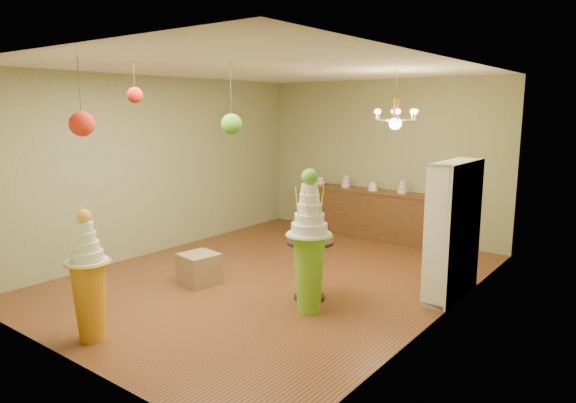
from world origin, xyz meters
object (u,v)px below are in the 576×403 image
Objects in this scene: pedestal_green at (309,254)px; round_table at (310,261)px; pedestal_orange at (89,289)px; sideboard at (372,213)px.

round_table is at bearing 123.56° from pedestal_green.
pedestal_orange is 2.69m from round_table.
sideboard is (-1.15, 3.76, -0.25)m from pedestal_green.
pedestal_green reaches higher than sideboard.
sideboard is at bearing 87.40° from pedestal_orange.
sideboard reaches higher than round_table.
pedestal_green is 0.48m from round_table.
pedestal_green is 3.94m from sideboard.
round_table is (0.91, -3.41, 0.03)m from sideboard.
pedestal_green is 2.24× the size of round_table.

